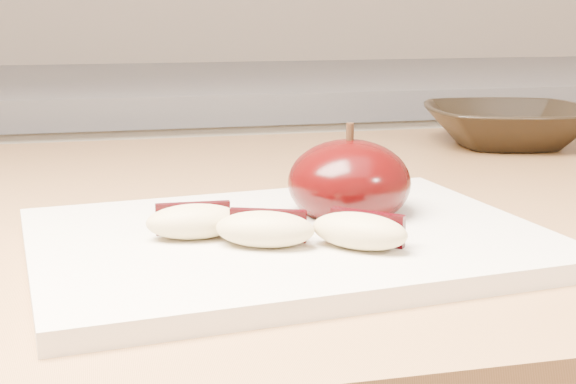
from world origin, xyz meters
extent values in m
cube|color=silver|center=(0.00, 1.20, 0.45)|extent=(2.40, 0.60, 0.90)
cube|color=slate|center=(0.00, 1.20, 0.92)|extent=(2.40, 0.62, 0.04)
cube|color=#A97C4A|center=(0.00, 0.50, 0.88)|extent=(1.64, 0.64, 0.04)
cube|color=silver|center=(0.06, 0.36, 0.91)|extent=(0.34, 0.26, 0.01)
ellipsoid|color=black|center=(0.11, 0.40, 0.93)|extent=(0.10, 0.10, 0.06)
cylinder|color=black|center=(0.11, 0.40, 0.97)|extent=(0.01, 0.01, 0.01)
ellipsoid|color=#D1BB84|center=(0.01, 0.36, 0.92)|extent=(0.06, 0.03, 0.02)
cube|color=black|center=(0.01, 0.37, 0.92)|extent=(0.05, 0.01, 0.02)
ellipsoid|color=#D1BB84|center=(0.04, 0.33, 0.92)|extent=(0.06, 0.05, 0.02)
cube|color=black|center=(0.05, 0.34, 0.92)|extent=(0.04, 0.02, 0.02)
ellipsoid|color=#D1BB84|center=(0.09, 0.32, 0.92)|extent=(0.06, 0.06, 0.02)
cube|color=black|center=(0.10, 0.33, 0.92)|extent=(0.04, 0.03, 0.02)
imported|color=black|center=(0.39, 0.68, 0.92)|extent=(0.21, 0.21, 0.04)
camera|label=1|loc=(-0.05, -0.11, 1.05)|focal=50.00mm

